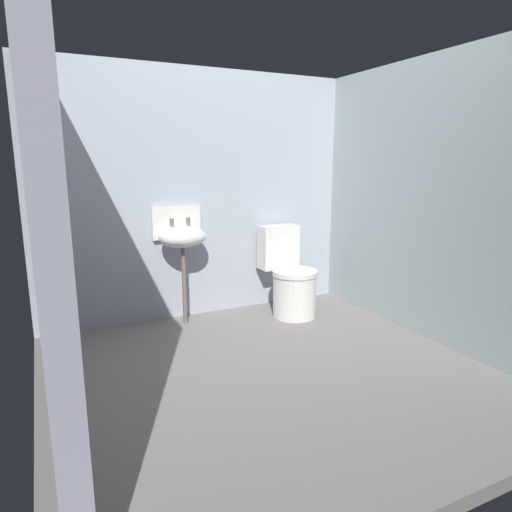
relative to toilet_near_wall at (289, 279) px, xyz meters
name	(u,v)px	position (x,y,z in m)	size (l,w,h in m)	color
ground_plane	(276,370)	(-0.61, -0.88, -0.36)	(2.98, 2.87, 0.08)	slate
wall_back	(208,195)	(-0.61, 0.40, 0.74)	(2.98, 0.10, 2.13)	#A2AAB8
wall_left	(45,219)	(-1.95, -0.78, 0.74)	(0.10, 2.67, 2.13)	#A3A3B9
wall_right	(422,200)	(0.73, -0.78, 0.74)	(0.10, 2.67, 2.13)	#9EAFB1
toilet_near_wall	(289,279)	(0.00, 0.00, 0.00)	(0.41, 0.60, 0.78)	silver
sink	(182,236)	(-0.93, 0.19, 0.43)	(0.42, 0.35, 0.99)	#6D625A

